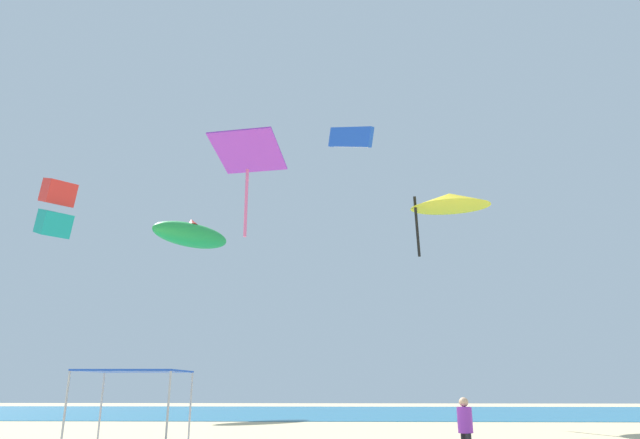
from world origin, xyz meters
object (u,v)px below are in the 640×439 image
kite_diamond_purple (248,156)px  kite_delta_yellow (450,200)px  person_near_tent (465,424)px  kite_box_red (56,208)px  kite_inflatable_green (191,235)px  canopy_tent (135,374)px  kite_parafoil_blue (350,138)px

kite_diamond_purple → kite_delta_yellow: size_ratio=0.75×
person_near_tent → kite_diamond_purple: bearing=-145.2°
kite_box_red → kite_inflatable_green: (0.01, 21.46, 4.60)m
canopy_tent → kite_inflatable_green: bearing=101.6°
canopy_tent → kite_diamond_purple: 10.86m
kite_diamond_purple → kite_inflatable_green: (-7.86, 20.08, 1.72)m
canopy_tent → person_near_tent: 11.02m
kite_delta_yellow → kite_inflatable_green: kite_inflatable_green is taller
kite_diamond_purple → canopy_tent: bearing=62.4°
kite_parafoil_blue → canopy_tent: bearing=-66.9°
kite_box_red → kite_parafoil_blue: bearing=179.2°
kite_diamond_purple → kite_box_red: (-7.87, -1.38, -2.88)m
canopy_tent → kite_box_red: size_ratio=1.24×
person_near_tent → kite_diamond_purple: kite_diamond_purple is taller
kite_box_red → kite_inflatable_green: 21.95m
person_near_tent → kite_parafoil_blue: size_ratio=0.45×
kite_inflatable_green → person_near_tent: bearing=75.5°
canopy_tent → kite_inflatable_green: kite_inflatable_green is taller
canopy_tent → kite_parafoil_blue: bearing=62.9°
kite_inflatable_green → kite_parafoil_blue: 16.05m
canopy_tent → kite_box_red: bearing=153.3°
kite_delta_yellow → kite_inflatable_green: size_ratio=0.91×
person_near_tent → kite_inflatable_green: size_ratio=0.26×
canopy_tent → kite_delta_yellow: size_ratio=0.56×
kite_diamond_purple → kite_delta_yellow: bearing=-128.1°
person_near_tent → kite_parafoil_blue: 25.65m
kite_diamond_purple → kite_inflatable_green: 21.64m
kite_box_red → kite_delta_yellow: (19.11, 11.56, 4.05)m
kite_delta_yellow → kite_parafoil_blue: (-6.18, 1.59, 5.19)m
person_near_tent → kite_inflatable_green: (-15.44, 26.89, 12.86)m
kite_box_red → person_near_tent: bearing=114.3°
kite_box_red → kite_parafoil_blue: (12.93, 13.15, 9.24)m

